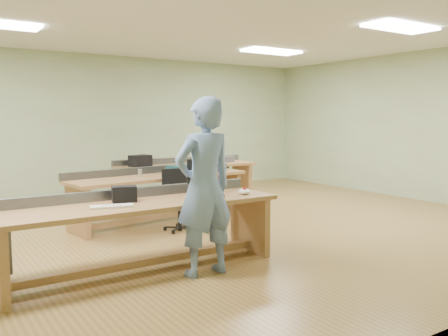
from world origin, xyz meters
The scene contains 21 objects.
floor centered at (0.00, 0.00, 0.00)m, with size 10.00×10.00×0.00m, color olive.
ceiling centered at (0.00, 0.00, 3.00)m, with size 10.00×10.00×0.00m, color silver.
wall_back centered at (0.00, 4.00, 1.50)m, with size 10.00×0.04×3.00m, color #A3BB8E.
wall_right centered at (5.00, 0.00, 1.50)m, with size 0.04×8.00×3.00m, color #A3BB8E.
fluor_panels centered at (0.00, 0.00, 2.97)m, with size 6.20×3.50×0.03m.
workbench_front centered at (-1.55, -1.34, 0.56)m, with size 3.06×0.85×0.86m.
workbench_mid centered at (-0.33, 0.80, 0.56)m, with size 3.03×1.16×0.86m.
workbench_back centered at (0.91, 2.18, 0.55)m, with size 2.83×0.85×0.86m.
person centered at (-1.05, -1.83, 0.93)m, with size 0.68×0.45×1.87m, color #6A7FAD.
laptop_base centered at (-0.79, -1.41, 0.77)m, with size 0.36×0.29×0.04m, color black.
laptop_screen centered at (-0.76, -1.28, 1.03)m, with size 0.36×0.02×0.28m, color black.
keyboard centered at (-1.93, -1.48, 0.76)m, with size 0.42×0.14×0.02m, color silver.
trackball_mouse centered at (-0.31, -1.51, 0.78)m, with size 0.13×0.16×0.07m, color white.
camera_bag centered at (-1.70, -1.23, 0.84)m, with size 0.25×0.16×0.17m, color black.
task_chair centered at (-0.34, 0.10, 0.33)m, with size 0.55×0.55×0.90m.
parts_bin_teal centered at (0.02, 0.66, 0.83)m, with size 0.44×0.33×0.15m, color #143B41.
parts_bin_grey centered at (0.67, 0.88, 0.82)m, with size 0.48×0.31×0.13m, color #3D3E40.
mug centered at (-0.13, 0.67, 0.80)m, with size 0.12×0.12×0.09m, color #3D3E40.
drinks_can centered at (-0.68, 0.73, 0.81)m, with size 0.07×0.07×0.12m, color silver.
storage_box_back centered at (-0.03, 2.23, 0.86)m, with size 0.37×0.27×0.21m, color black.
tray_back centered at (1.78, 2.09, 0.81)m, with size 0.31×0.22×0.12m, color #3D3E40.
Camera 1 is at (-3.55, -6.03, 1.64)m, focal length 38.00 mm.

